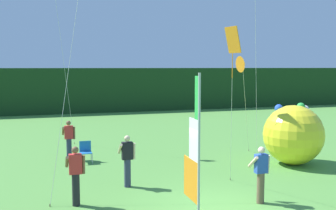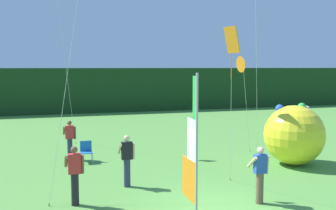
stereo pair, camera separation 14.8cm
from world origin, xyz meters
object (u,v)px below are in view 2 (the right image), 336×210
(banner_flag, at_px, (192,156))
(person_far_right, at_px, (127,159))
(person_mid_field, at_px, (260,173))
(folding_chair, at_px, (86,150))
(person_near_banner, at_px, (70,139))
(kite_orange_diamond_4, at_px, (232,49))
(person_far_left, at_px, (75,174))
(inflatable_balloon, at_px, (294,135))
(kite_orange_delta_5, at_px, (243,64))

(banner_flag, height_order, person_far_right, banner_flag)
(person_mid_field, relative_size, folding_chair, 1.90)
(person_near_banner, distance_m, kite_orange_diamond_4, 8.89)
(person_far_left, bearing_deg, inflatable_balloon, 14.02)
(folding_chair, bearing_deg, inflatable_balloon, -19.55)
(person_near_banner, bearing_deg, banner_flag, -73.38)
(person_far_right, height_order, folding_chair, person_far_right)
(person_far_right, distance_m, kite_orange_delta_5, 6.14)
(inflatable_balloon, bearing_deg, person_near_banner, 157.60)
(person_near_banner, bearing_deg, inflatable_balloon, -22.40)
(banner_flag, height_order, person_mid_field, banner_flag)
(person_near_banner, relative_size, person_mid_field, 1.01)
(inflatable_balloon, xyz_separation_m, kite_orange_delta_5, (-2.08, 0.57, 2.87))
(kite_orange_diamond_4, bearing_deg, person_far_right, 137.46)
(person_near_banner, relative_size, person_far_left, 0.98)
(inflatable_balloon, distance_m, kite_orange_delta_5, 3.59)
(folding_chair, bearing_deg, kite_orange_delta_5, -20.99)
(kite_orange_diamond_4, height_order, kite_orange_delta_5, kite_orange_diamond_4)
(person_far_right, bearing_deg, inflatable_balloon, 7.43)
(person_mid_field, height_order, inflatable_balloon, inflatable_balloon)
(folding_chair, distance_m, kite_orange_delta_5, 7.41)
(folding_chair, distance_m, kite_orange_diamond_4, 8.22)
(person_far_right, bearing_deg, person_far_left, -143.99)
(kite_orange_diamond_4, bearing_deg, person_far_left, 165.91)
(kite_orange_delta_5, bearing_deg, banner_flag, -127.78)
(person_far_left, height_order, inflatable_balloon, inflatable_balloon)
(kite_orange_diamond_4, bearing_deg, banner_flag, -139.48)
(banner_flag, height_order, kite_orange_delta_5, kite_orange_delta_5)
(banner_flag, height_order, person_far_left, banner_flag)
(folding_chair, bearing_deg, kite_orange_diamond_4, -59.76)
(banner_flag, distance_m, inflatable_balloon, 7.91)
(person_far_right, relative_size, inflatable_balloon, 0.69)
(person_mid_field, xyz_separation_m, person_far_left, (-5.20, 1.43, 0.03))
(person_far_left, distance_m, person_far_right, 2.20)
(inflatable_balloon, bearing_deg, kite_orange_delta_5, 164.75)
(person_far_right, relative_size, kite_orange_delta_5, 0.39)
(banner_flag, height_order, person_near_banner, banner_flag)
(person_far_left, height_order, folding_chair, person_far_left)
(person_near_banner, relative_size, kite_orange_delta_5, 0.38)
(person_near_banner, distance_m, inflatable_balloon, 9.48)
(person_far_left, relative_size, inflatable_balloon, 0.69)
(person_far_left, distance_m, folding_chair, 5.18)
(banner_flag, relative_size, person_far_left, 2.23)
(person_far_right, distance_m, folding_chair, 3.97)
(person_near_banner, bearing_deg, person_far_left, -91.32)
(person_mid_field, bearing_deg, kite_orange_diamond_4, 158.26)
(banner_flag, distance_m, person_near_banner, 8.83)
(person_mid_field, bearing_deg, folding_chair, 124.16)
(person_mid_field, distance_m, inflatable_balloon, 5.20)
(person_far_left, xyz_separation_m, person_far_right, (1.78, 1.29, 0.00))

